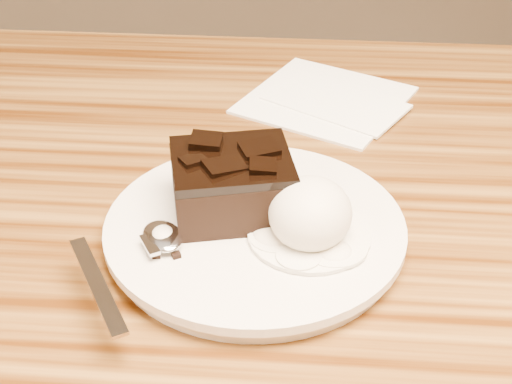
# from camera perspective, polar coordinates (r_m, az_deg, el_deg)

# --- Properties ---
(plate) EXTENTS (0.23, 0.23, 0.02)m
(plate) POSITION_cam_1_polar(r_m,az_deg,el_deg) (0.58, -0.08, -3.04)
(plate) COLOR silver
(plate) RESTS_ON dining_table
(brownie) EXTENTS (0.10, 0.09, 0.04)m
(brownie) POSITION_cam_1_polar(r_m,az_deg,el_deg) (0.58, -1.77, 0.35)
(brownie) COLOR black
(brownie) RESTS_ON plate
(ice_cream_scoop) EXTENTS (0.06, 0.06, 0.05)m
(ice_cream_scoop) POSITION_cam_1_polar(r_m,az_deg,el_deg) (0.55, 4.05, -1.58)
(ice_cream_scoop) COLOR silver
(ice_cream_scoop) RESTS_ON plate
(melt_puddle) EXTENTS (0.09, 0.09, 0.00)m
(melt_puddle) POSITION_cam_1_polar(r_m,az_deg,el_deg) (0.57, 3.97, -3.23)
(melt_puddle) COLOR white
(melt_puddle) RESTS_ON plate
(spoon) EXTENTS (0.10, 0.15, 0.01)m
(spoon) POSITION_cam_1_polar(r_m,az_deg,el_deg) (0.56, -6.93, -3.41)
(spoon) COLOR silver
(spoon) RESTS_ON plate
(napkin) EXTENTS (0.20, 0.20, 0.01)m
(napkin) POSITION_cam_1_polar(r_m,az_deg,el_deg) (0.79, 5.15, 6.91)
(napkin) COLOR white
(napkin) RESTS_ON dining_table
(crumb_a) EXTENTS (0.01, 0.01, 0.00)m
(crumb_a) POSITION_cam_1_polar(r_m,az_deg,el_deg) (0.55, -5.93, -4.70)
(crumb_a) COLOR black
(crumb_a) RESTS_ON plate
(crumb_b) EXTENTS (0.01, 0.01, 0.00)m
(crumb_b) POSITION_cam_1_polar(r_m,az_deg,el_deg) (0.56, 6.50, -4.09)
(crumb_b) COLOR black
(crumb_b) RESTS_ON plate
(crumb_c) EXTENTS (0.01, 0.00, 0.00)m
(crumb_c) POSITION_cam_1_polar(r_m,az_deg,el_deg) (0.55, -7.41, -4.71)
(crumb_c) COLOR black
(crumb_c) RESTS_ON plate
(crumb_d) EXTENTS (0.01, 0.01, 0.00)m
(crumb_d) POSITION_cam_1_polar(r_m,az_deg,el_deg) (0.53, 3.39, -5.72)
(crumb_d) COLOR black
(crumb_d) RESTS_ON plate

